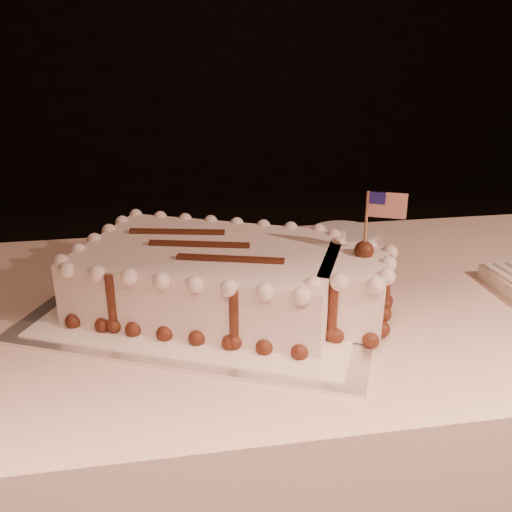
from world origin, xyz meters
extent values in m
cube|color=black|center=(0.00, 4.03, 1.40)|extent=(6.00, 0.05, 2.80)
cube|color=beige|center=(0.00, 0.60, 0.38)|extent=(2.40, 0.80, 0.75)
cube|color=white|center=(-0.33, 0.58, 0.75)|extent=(0.71, 0.64, 0.01)
cube|color=white|center=(-0.33, 0.58, 0.76)|extent=(0.64, 0.58, 0.00)
cube|color=white|center=(-0.33, 0.58, 0.81)|extent=(0.52, 0.45, 0.10)
cube|color=white|center=(-0.10, 0.48, 0.81)|extent=(0.16, 0.19, 0.10)
sphere|color=#552515|center=(-0.56, 0.53, 0.77)|extent=(0.03, 0.03, 0.03)
sphere|color=#552515|center=(-0.51, 0.51, 0.77)|extent=(0.03, 0.03, 0.03)
sphere|color=#552515|center=(-0.46, 0.49, 0.77)|extent=(0.03, 0.03, 0.03)
sphere|color=#552515|center=(-0.41, 0.46, 0.77)|extent=(0.03, 0.03, 0.03)
sphere|color=#552515|center=(-0.36, 0.44, 0.77)|extent=(0.03, 0.03, 0.03)
sphere|color=#552515|center=(-0.32, 0.42, 0.77)|extent=(0.03, 0.03, 0.03)
sphere|color=#552515|center=(-0.27, 0.40, 0.77)|extent=(0.03, 0.03, 0.03)
sphere|color=#552515|center=(-0.22, 0.37, 0.77)|extent=(0.03, 0.03, 0.03)
sphere|color=#552515|center=(-0.19, 0.41, 0.77)|extent=(0.03, 0.03, 0.03)
sphere|color=#552515|center=(-0.15, 0.41, 0.77)|extent=(0.03, 0.03, 0.03)
sphere|color=#552515|center=(-0.10, 0.39, 0.77)|extent=(0.03, 0.03, 0.03)
sphere|color=#552515|center=(-0.07, 0.42, 0.77)|extent=(0.03, 0.03, 0.03)
sphere|color=#552515|center=(-0.05, 0.47, 0.77)|extent=(0.03, 0.03, 0.03)
sphere|color=#552515|center=(-0.03, 0.52, 0.77)|extent=(0.03, 0.03, 0.03)
sphere|color=#552515|center=(-0.05, 0.55, 0.77)|extent=(0.03, 0.03, 0.03)
sphere|color=#552515|center=(-0.10, 0.57, 0.77)|extent=(0.03, 0.03, 0.03)
sphere|color=#552515|center=(-0.10, 0.61, 0.77)|extent=(0.03, 0.03, 0.03)
sphere|color=#552515|center=(-0.12, 0.65, 0.77)|extent=(0.03, 0.03, 0.03)
sphere|color=#552515|center=(-0.16, 0.67, 0.77)|extent=(0.03, 0.03, 0.03)
sphere|color=#552515|center=(-0.21, 0.69, 0.77)|extent=(0.03, 0.03, 0.03)
sphere|color=#552515|center=(-0.26, 0.71, 0.77)|extent=(0.03, 0.03, 0.03)
sphere|color=#552515|center=(-0.31, 0.74, 0.77)|extent=(0.03, 0.03, 0.03)
sphere|color=#552515|center=(-0.36, 0.76, 0.77)|extent=(0.03, 0.03, 0.03)
sphere|color=#552515|center=(-0.41, 0.78, 0.77)|extent=(0.03, 0.03, 0.03)
sphere|color=#552515|center=(-0.46, 0.80, 0.77)|extent=(0.03, 0.03, 0.03)
sphere|color=#552515|center=(-0.48, 0.76, 0.77)|extent=(0.03, 0.03, 0.03)
sphere|color=#552515|center=(-0.51, 0.71, 0.77)|extent=(0.03, 0.03, 0.03)
sphere|color=#552515|center=(-0.53, 0.67, 0.77)|extent=(0.03, 0.03, 0.03)
sphere|color=#552515|center=(-0.55, 0.62, 0.77)|extent=(0.03, 0.03, 0.03)
sphere|color=#552515|center=(-0.57, 0.57, 0.77)|extent=(0.03, 0.03, 0.03)
sphere|color=white|center=(-0.56, 0.53, 0.86)|extent=(0.03, 0.03, 0.03)
sphere|color=white|center=(-0.51, 0.51, 0.86)|extent=(0.03, 0.03, 0.03)
sphere|color=white|center=(-0.46, 0.49, 0.86)|extent=(0.03, 0.03, 0.03)
sphere|color=white|center=(-0.41, 0.46, 0.86)|extent=(0.03, 0.03, 0.03)
sphere|color=white|center=(-0.36, 0.44, 0.86)|extent=(0.03, 0.03, 0.03)
sphere|color=white|center=(-0.32, 0.42, 0.86)|extent=(0.03, 0.03, 0.03)
sphere|color=white|center=(-0.27, 0.40, 0.86)|extent=(0.03, 0.03, 0.03)
sphere|color=white|center=(-0.22, 0.37, 0.86)|extent=(0.03, 0.03, 0.03)
sphere|color=white|center=(-0.19, 0.41, 0.86)|extent=(0.03, 0.03, 0.03)
sphere|color=white|center=(-0.15, 0.41, 0.86)|extent=(0.03, 0.03, 0.03)
sphere|color=white|center=(-0.10, 0.39, 0.86)|extent=(0.03, 0.03, 0.03)
sphere|color=white|center=(-0.07, 0.42, 0.86)|extent=(0.03, 0.03, 0.03)
sphere|color=white|center=(-0.05, 0.47, 0.86)|extent=(0.03, 0.03, 0.03)
sphere|color=white|center=(-0.03, 0.52, 0.86)|extent=(0.03, 0.03, 0.03)
sphere|color=white|center=(-0.05, 0.55, 0.86)|extent=(0.03, 0.03, 0.03)
sphere|color=white|center=(-0.10, 0.57, 0.86)|extent=(0.03, 0.03, 0.03)
sphere|color=white|center=(-0.10, 0.61, 0.86)|extent=(0.03, 0.03, 0.03)
sphere|color=white|center=(-0.12, 0.65, 0.86)|extent=(0.03, 0.03, 0.03)
sphere|color=white|center=(-0.16, 0.67, 0.86)|extent=(0.03, 0.03, 0.03)
sphere|color=white|center=(-0.21, 0.69, 0.86)|extent=(0.03, 0.03, 0.03)
sphere|color=white|center=(-0.26, 0.71, 0.86)|extent=(0.03, 0.03, 0.03)
sphere|color=white|center=(-0.31, 0.74, 0.86)|extent=(0.03, 0.03, 0.03)
sphere|color=white|center=(-0.36, 0.76, 0.86)|extent=(0.03, 0.03, 0.03)
sphere|color=white|center=(-0.41, 0.78, 0.86)|extent=(0.03, 0.03, 0.03)
sphere|color=white|center=(-0.46, 0.80, 0.86)|extent=(0.03, 0.03, 0.03)
sphere|color=white|center=(-0.48, 0.76, 0.86)|extent=(0.03, 0.03, 0.03)
sphere|color=white|center=(-0.51, 0.71, 0.86)|extent=(0.03, 0.03, 0.03)
sphere|color=white|center=(-0.53, 0.67, 0.86)|extent=(0.03, 0.03, 0.03)
sphere|color=white|center=(-0.55, 0.62, 0.86)|extent=(0.03, 0.03, 0.03)
sphere|color=white|center=(-0.57, 0.57, 0.86)|extent=(0.03, 0.03, 0.03)
cylinder|color=#552515|center=(-0.49, 0.50, 0.81)|extent=(0.01, 0.01, 0.10)
sphere|color=#552515|center=(-0.49, 0.50, 0.77)|extent=(0.02, 0.02, 0.02)
cylinder|color=#552515|center=(-0.31, 0.42, 0.81)|extent=(0.01, 0.01, 0.10)
sphere|color=#552515|center=(-0.31, 0.42, 0.77)|extent=(0.02, 0.02, 0.02)
cylinder|color=#552515|center=(-0.16, 0.41, 0.81)|extent=(0.01, 0.01, 0.10)
sphere|color=#552515|center=(-0.16, 0.41, 0.77)|extent=(0.02, 0.02, 0.02)
cylinder|color=#552515|center=(-0.03, 0.50, 0.81)|extent=(0.01, 0.01, 0.10)
sphere|color=#552515|center=(-0.03, 0.50, 0.77)|extent=(0.02, 0.02, 0.02)
cylinder|color=#552515|center=(-0.09, 0.63, 0.81)|extent=(0.01, 0.01, 0.10)
sphere|color=#552515|center=(-0.09, 0.63, 0.77)|extent=(0.02, 0.02, 0.02)
cylinder|color=#552515|center=(-0.27, 0.72, 0.81)|extent=(0.01, 0.01, 0.10)
sphere|color=#552515|center=(-0.27, 0.72, 0.77)|extent=(0.02, 0.02, 0.02)
cylinder|color=#552515|center=(-0.45, 0.80, 0.81)|extent=(0.01, 0.01, 0.10)
sphere|color=#552515|center=(-0.45, 0.80, 0.77)|extent=(0.02, 0.02, 0.02)
cylinder|color=#552515|center=(-0.54, 0.63, 0.81)|extent=(0.01, 0.01, 0.10)
sphere|color=#552515|center=(-0.54, 0.63, 0.77)|extent=(0.02, 0.02, 0.02)
cube|color=#552515|center=(-0.38, 0.67, 0.87)|extent=(0.18, 0.05, 0.01)
cube|color=#552515|center=(-0.35, 0.59, 0.87)|extent=(0.17, 0.06, 0.01)
cube|color=#552515|center=(-0.30, 0.51, 0.87)|extent=(0.17, 0.06, 0.01)
sphere|color=#552515|center=(-0.08, 0.50, 0.87)|extent=(0.03, 0.03, 0.03)
cylinder|color=#B6714E|center=(-0.08, 0.50, 0.91)|extent=(0.00, 0.00, 0.12)
cube|color=red|center=(-0.05, 0.49, 0.95)|extent=(0.06, 0.03, 0.04)
cube|color=navy|center=(-0.06, 0.50, 0.96)|extent=(0.02, 0.01, 0.02)
cube|color=silver|center=(0.22, 0.54, 0.78)|extent=(0.02, 0.14, 0.01)
cylinder|color=silver|center=(0.03, 0.91, 0.76)|extent=(0.16, 0.16, 0.01)
camera|label=1|loc=(-0.41, -0.34, 1.21)|focal=40.00mm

